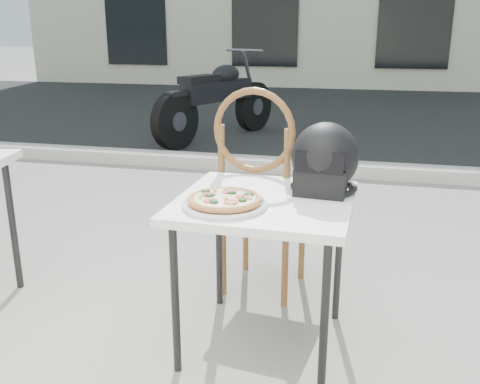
% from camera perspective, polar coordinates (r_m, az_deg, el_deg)
% --- Properties ---
extents(ground, '(80.00, 80.00, 0.00)m').
position_cam_1_polar(ground, '(2.60, -7.45, -14.20)').
color(ground, gray).
rests_on(ground, ground).
extents(street_asphalt, '(30.00, 8.00, 0.00)m').
position_cam_1_polar(street_asphalt, '(9.20, 8.28, 8.35)').
color(street_asphalt, black).
rests_on(street_asphalt, ground).
extents(curb, '(30.00, 0.25, 0.12)m').
position_cam_1_polar(curb, '(5.29, 4.07, 2.87)').
color(curb, '#A4A299').
rests_on(curb, ground).
extents(cafe_table_main, '(0.73, 0.73, 0.67)m').
position_cam_1_polar(cafe_table_main, '(2.22, 2.66, -2.16)').
color(cafe_table_main, white).
rests_on(cafe_table_main, ground).
extents(plate, '(0.44, 0.44, 0.02)m').
position_cam_1_polar(plate, '(2.09, -1.66, -1.34)').
color(plate, white).
rests_on(plate, cafe_table_main).
extents(pizza, '(0.32, 0.32, 0.04)m').
position_cam_1_polar(pizza, '(2.08, -1.66, -0.75)').
color(pizza, '#D28F4D').
rests_on(pizza, plate).
extents(helmet, '(0.31, 0.32, 0.29)m').
position_cam_1_polar(helmet, '(2.29, 9.00, 3.26)').
color(helmet, black).
rests_on(helmet, cafe_table_main).
extents(cafe_chair_main, '(0.47, 0.47, 1.09)m').
position_cam_1_polar(cafe_chair_main, '(2.67, 2.14, 0.99)').
color(cafe_chair_main, brown).
rests_on(cafe_chair_main, ground).
extents(motorcycle, '(1.01, 2.09, 1.10)m').
position_cam_1_polar(motorcycle, '(6.82, -2.36, 9.69)').
color(motorcycle, black).
rests_on(motorcycle, street_asphalt).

